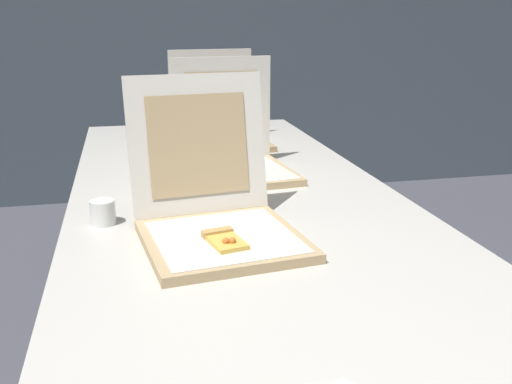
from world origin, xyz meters
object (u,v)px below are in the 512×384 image
at_px(cup_white_mid, 146,184).
at_px(pizza_box_back, 219,131).
at_px(cup_white_near_center, 103,212).
at_px(table, 236,209).
at_px(pizza_box_middle, 233,158).
at_px(pizza_box_front, 217,217).

bearing_deg(cup_white_mid, pizza_box_back, 63.22).
bearing_deg(pizza_box_back, cup_white_mid, -122.37).
bearing_deg(cup_white_near_center, table, 25.12).
relative_size(pizza_box_middle, pizza_box_back, 1.00).
bearing_deg(pizza_box_front, pizza_box_back, 73.51).
bearing_deg(cup_white_mid, pizza_box_front, -69.53).
bearing_deg(pizza_box_middle, table, -104.22).
height_order(cup_white_mid, cup_white_near_center, same).
distance_m(cup_white_mid, cup_white_near_center, 0.26).
xyz_separation_m(pizza_box_front, cup_white_near_center, (-0.26, 0.16, -0.02)).
bearing_deg(cup_white_mid, pizza_box_middle, 29.58).
relative_size(pizza_box_front, pizza_box_middle, 1.19).
bearing_deg(cup_white_near_center, pizza_box_middle, 44.69).
height_order(pizza_box_middle, cup_white_mid, pizza_box_middle).
bearing_deg(pizza_box_front, pizza_box_middle, 68.74).
xyz_separation_m(pizza_box_front, cup_white_mid, (-0.15, 0.40, -0.02)).
height_order(pizza_box_front, cup_white_mid, pizza_box_front).
bearing_deg(table, cup_white_near_center, -154.88).
xyz_separation_m(table, pizza_box_front, (-0.11, -0.33, 0.10)).
distance_m(pizza_box_front, pizza_box_middle, 0.58).
distance_m(pizza_box_middle, pizza_box_back, 0.47).
distance_m(table, cup_white_mid, 0.27).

